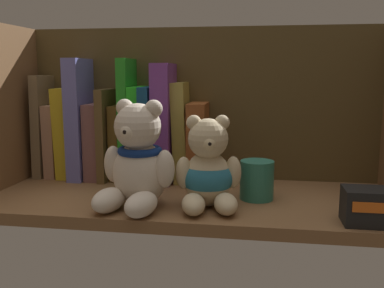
% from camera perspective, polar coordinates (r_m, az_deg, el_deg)
% --- Properties ---
extents(shelf_board, '(0.71, 0.28, 0.02)m').
position_cam_1_polar(shelf_board, '(0.77, -0.27, -7.68)').
color(shelf_board, brown).
rests_on(shelf_board, ground).
extents(shelf_back_panel, '(0.73, 0.01, 0.33)m').
position_cam_1_polar(shelf_back_panel, '(0.88, 1.23, 4.76)').
color(shelf_back_panel, brown).
rests_on(shelf_back_panel, ground).
extents(book_0, '(0.02, 0.10, 0.21)m').
position_cam_1_polar(book_0, '(0.96, -18.97, 2.34)').
color(book_0, '#766449').
rests_on(book_0, shelf_board).
extents(book_1, '(0.02, 0.09, 0.15)m').
position_cam_1_polar(book_1, '(0.95, -17.59, 0.51)').
color(book_1, tan).
rests_on(book_1, shelf_board).
extents(book_2, '(0.03, 0.10, 0.19)m').
position_cam_1_polar(book_2, '(0.93, -16.05, 1.54)').
color(book_2, gold).
rests_on(book_2, shelf_board).
extents(book_3, '(0.03, 0.13, 0.25)m').
position_cam_1_polar(book_3, '(0.92, -14.28, 3.34)').
color(book_3, '#696DC9').
rests_on(book_3, shelf_board).
extents(book_4, '(0.03, 0.12, 0.15)m').
position_cam_1_polar(book_4, '(0.91, -12.32, 0.51)').
color(book_4, '#7C5050').
rests_on(book_4, shelf_board).
extents(book_5, '(0.02, 0.13, 0.18)m').
position_cam_1_polar(book_5, '(0.90, -10.88, 1.41)').
color(book_5, brown).
rests_on(book_5, shelf_board).
extents(book_6, '(0.02, 0.10, 0.15)m').
position_cam_1_polar(book_6, '(0.90, -9.61, 0.35)').
color(book_6, brown).
rests_on(book_6, shelf_board).
extents(book_7, '(0.02, 0.11, 0.24)m').
position_cam_1_polar(book_7, '(0.88, -8.32, 3.29)').
color(book_7, green).
rests_on(book_7, shelf_board).
extents(book_8, '(0.02, 0.12, 0.19)m').
position_cam_1_polar(book_8, '(0.88, -6.85, 1.51)').
color(book_8, green).
rests_on(book_8, shelf_board).
extents(book_9, '(0.02, 0.15, 0.19)m').
position_cam_1_polar(book_9, '(0.87, -5.38, 1.47)').
color(book_9, navy).
rests_on(book_9, shelf_board).
extents(book_10, '(0.04, 0.13, 0.23)m').
position_cam_1_polar(book_10, '(0.86, -3.46, 2.91)').
color(book_10, '#743791').
rests_on(book_10, shelf_board).
extents(book_11, '(0.03, 0.10, 0.20)m').
position_cam_1_polar(book_11, '(0.86, -1.26, 1.66)').
color(book_11, '#A8973E').
rests_on(book_11, shelf_board).
extents(book_12, '(0.04, 0.12, 0.16)m').
position_cam_1_polar(book_12, '(0.86, 0.96, 0.32)').
color(book_12, brown).
rests_on(book_12, shelf_board).
extents(teddy_bear_larger, '(0.13, 0.14, 0.18)m').
position_cam_1_polar(teddy_bear_larger, '(0.69, -7.34, -2.39)').
color(teddy_bear_larger, beige).
rests_on(teddy_bear_larger, shelf_board).
extents(teddy_bear_smaller, '(0.11, 0.12, 0.15)m').
position_cam_1_polar(teddy_bear_smaller, '(0.69, 2.16, -3.71)').
color(teddy_bear_smaller, beige).
rests_on(teddy_bear_smaller, shelf_board).
extents(pillar_candle, '(0.06, 0.06, 0.07)m').
position_cam_1_polar(pillar_candle, '(0.75, 8.70, -4.77)').
color(pillar_candle, '#2D7A66').
rests_on(pillar_candle, shelf_board).
extents(small_product_box, '(0.10, 0.05, 0.05)m').
position_cam_1_polar(small_product_box, '(0.67, 23.84, -7.74)').
color(small_product_box, black).
rests_on(small_product_box, shelf_board).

